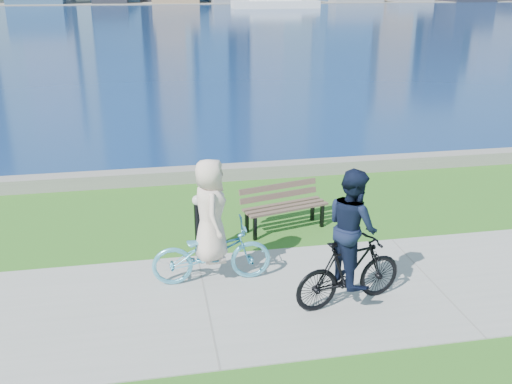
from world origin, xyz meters
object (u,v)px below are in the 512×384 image
bollard_lamp (198,221)px  cyclist_woman (211,237)px  cyclist_man (351,250)px  park_bench (283,203)px

bollard_lamp → cyclist_woman: bearing=-83.1°
cyclist_woman → cyclist_man: bearing=-118.8°
park_bench → bollard_lamp: bearing=-168.0°
bollard_lamp → park_bench: bearing=26.2°
bollard_lamp → cyclist_man: bearing=-45.3°
park_bench → bollard_lamp: (-1.89, -0.93, 0.13)m
cyclist_man → bollard_lamp: bearing=31.9°
cyclist_woman → bollard_lamp: bearing=6.9°
park_bench → cyclist_woman: bearing=-145.0°
park_bench → bollard_lamp: bollard_lamp is taller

